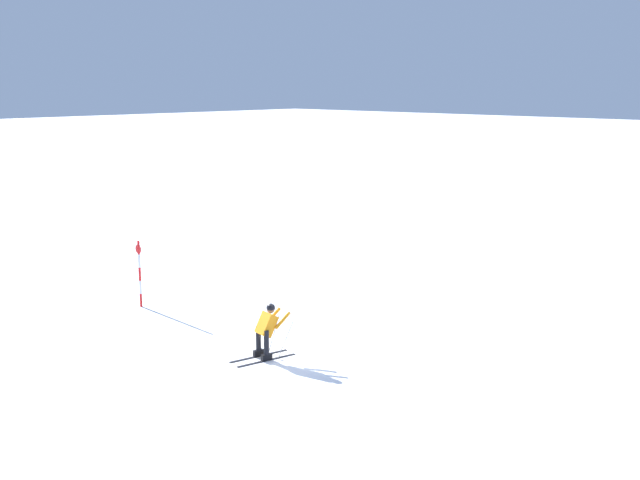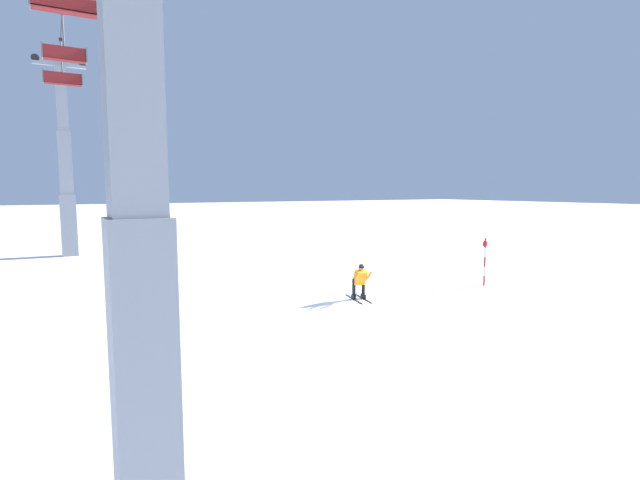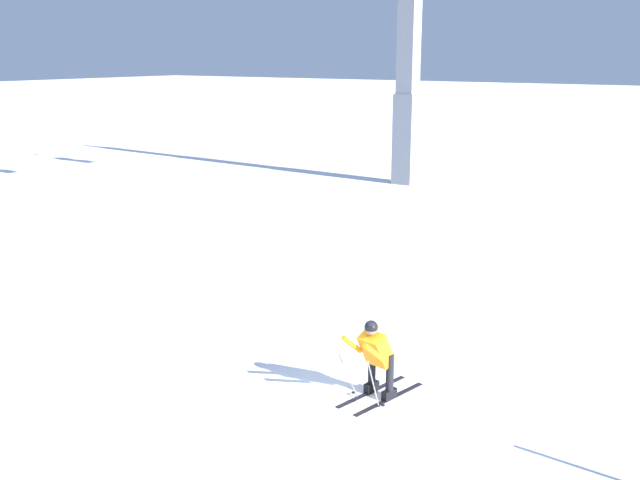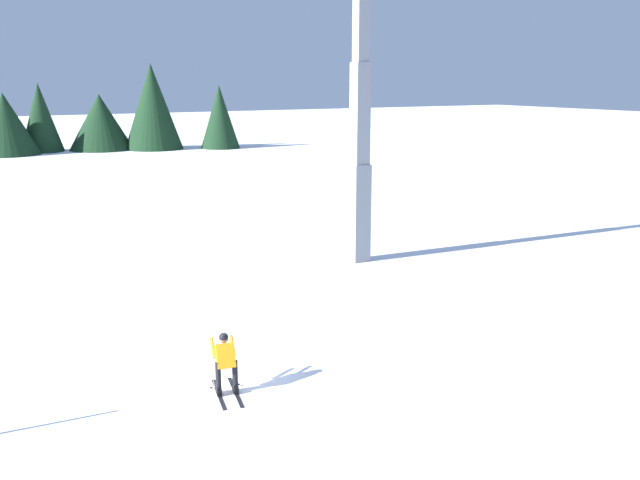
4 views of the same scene
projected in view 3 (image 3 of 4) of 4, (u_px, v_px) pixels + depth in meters
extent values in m
plane|color=white|center=(343.00, 424.00, 11.33)|extent=(260.00, 260.00, 0.00)
cube|color=black|center=(389.00, 399.00, 12.13)|extent=(1.65, 0.43, 0.01)
cube|color=black|center=(389.00, 394.00, 12.11)|extent=(0.30, 0.17, 0.16)
cylinder|color=black|center=(390.00, 372.00, 12.01)|extent=(0.13, 0.13, 0.61)
cube|color=black|center=(371.00, 392.00, 12.40)|extent=(1.65, 0.43, 0.01)
cube|color=black|center=(372.00, 387.00, 12.37)|extent=(0.30, 0.17, 0.16)
cylinder|color=black|center=(372.00, 365.00, 12.28)|extent=(0.13, 0.13, 0.61)
cube|color=orange|center=(376.00, 349.00, 11.96)|extent=(0.56, 0.51, 0.62)
sphere|color=#997051|center=(371.00, 329.00, 11.78)|extent=(0.20, 0.20, 0.20)
sphere|color=black|center=(371.00, 327.00, 11.78)|extent=(0.22, 0.22, 0.22)
cylinder|color=orange|center=(373.00, 352.00, 11.56)|extent=(0.47, 0.18, 0.41)
cylinder|color=gray|center=(374.00, 387.00, 11.64)|extent=(0.47, 0.04, 1.04)
cylinder|color=black|center=(383.00, 405.00, 11.82)|extent=(0.07, 0.07, 0.01)
cylinder|color=orange|center=(352.00, 344.00, 11.87)|extent=(0.47, 0.18, 0.41)
cylinder|color=gray|center=(348.00, 376.00, 12.02)|extent=(0.43, 0.23, 1.04)
cylinder|color=black|center=(353.00, 392.00, 12.26)|extent=(0.07, 0.07, 0.01)
cube|color=gray|center=(406.00, 139.00, 31.72)|extent=(0.90, 0.90, 3.83)
cube|color=gray|center=(409.00, 47.00, 30.78)|extent=(0.76, 0.76, 3.83)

